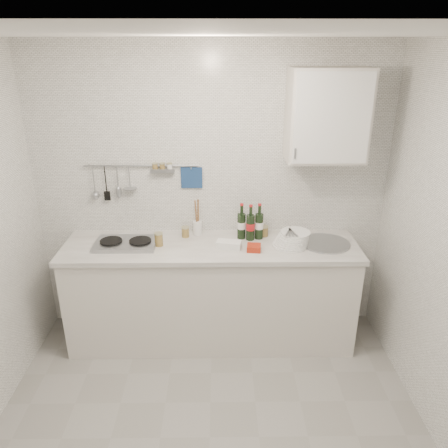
# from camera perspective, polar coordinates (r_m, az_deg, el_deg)

# --- Properties ---
(floor) EXTENTS (3.00, 3.00, 0.00)m
(floor) POSITION_cam_1_polar(r_m,az_deg,el_deg) (3.28, -1.88, -26.08)
(floor) COLOR gray
(floor) RESTS_ON ground
(ceiling) EXTENTS (3.00, 3.00, 0.00)m
(ceiling) POSITION_cam_1_polar(r_m,az_deg,el_deg) (2.17, -2.80, 23.53)
(ceiling) COLOR silver
(ceiling) RESTS_ON back_wall
(back_wall) EXTENTS (3.00, 0.02, 2.50)m
(back_wall) POSITION_cam_1_polar(r_m,az_deg,el_deg) (3.77, -1.73, 3.80)
(back_wall) COLOR silver
(back_wall) RESTS_ON floor
(counter) EXTENTS (2.44, 0.64, 0.96)m
(counter) POSITION_cam_1_polar(r_m,az_deg,el_deg) (3.85, -1.56, -9.25)
(counter) COLOR beige
(counter) RESTS_ON floor
(wall_rail) EXTENTS (0.98, 0.09, 0.34)m
(wall_rail) POSITION_cam_1_polar(r_m,az_deg,el_deg) (3.74, -10.99, 6.09)
(wall_rail) COLOR #93969B
(wall_rail) RESTS_ON back_wall
(wall_cabinet) EXTENTS (0.60, 0.38, 0.70)m
(wall_cabinet) POSITION_cam_1_polar(r_m,az_deg,el_deg) (3.52, 13.32, 13.64)
(wall_cabinet) COLOR beige
(wall_cabinet) RESTS_ON back_wall
(plate_stack_hob) EXTENTS (0.25, 0.25, 0.02)m
(plate_stack_hob) POSITION_cam_1_polar(r_m,az_deg,el_deg) (3.75, -13.16, -2.08)
(plate_stack_hob) COLOR #45659E
(plate_stack_hob) RESTS_ON counter
(plate_stack_sink) EXTENTS (0.31, 0.29, 0.12)m
(plate_stack_sink) POSITION_cam_1_polar(r_m,az_deg,el_deg) (3.62, 8.93, -1.96)
(plate_stack_sink) COLOR white
(plate_stack_sink) RESTS_ON counter
(wine_bottles) EXTENTS (0.22, 0.10, 0.31)m
(wine_bottles) POSITION_cam_1_polar(r_m,az_deg,el_deg) (3.66, 3.47, 0.30)
(wine_bottles) COLOR black
(wine_bottles) RESTS_ON counter
(butter_dish) EXTENTS (0.21, 0.14, 0.06)m
(butter_dish) POSITION_cam_1_polar(r_m,az_deg,el_deg) (3.54, 0.63, -2.70)
(butter_dish) COLOR white
(butter_dish) RESTS_ON counter
(strawberry_punnet) EXTENTS (0.12, 0.12, 0.05)m
(strawberry_punnet) POSITION_cam_1_polar(r_m,az_deg,el_deg) (3.51, 3.92, -3.13)
(strawberry_punnet) COLOR red
(strawberry_punnet) RESTS_ON counter
(utensil_crock) EXTENTS (0.08, 0.08, 0.33)m
(utensil_crock) POSITION_cam_1_polar(r_m,az_deg,el_deg) (3.78, -3.49, -0.27)
(utensil_crock) COLOR white
(utensil_crock) RESTS_ON counter
(jar_a) EXTENTS (0.07, 0.07, 0.09)m
(jar_a) POSITION_cam_1_polar(r_m,az_deg,el_deg) (3.75, -5.06, -1.02)
(jar_a) COLOR olive
(jar_a) RESTS_ON counter
(jar_b) EXTENTS (0.07, 0.07, 0.09)m
(jar_b) POSITION_cam_1_polar(r_m,az_deg,el_deg) (3.77, 5.26, -0.91)
(jar_b) COLOR olive
(jar_b) RESTS_ON counter
(jar_c) EXTENTS (0.06, 0.06, 0.08)m
(jar_c) POSITION_cam_1_polar(r_m,az_deg,el_deg) (3.77, 4.47, -1.01)
(jar_c) COLOR olive
(jar_c) RESTS_ON counter
(jar_d) EXTENTS (0.07, 0.07, 0.11)m
(jar_d) POSITION_cam_1_polar(r_m,az_deg,el_deg) (3.61, -8.52, -1.98)
(jar_d) COLOR olive
(jar_d) RESTS_ON counter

